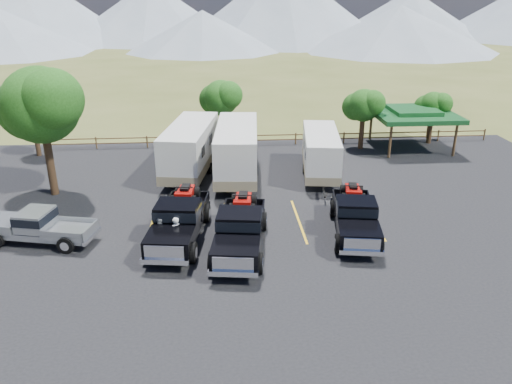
{
  "coord_description": "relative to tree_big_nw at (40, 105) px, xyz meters",
  "views": [
    {
      "loc": [
        -2.22,
        -20.51,
        11.8
      ],
      "look_at": [
        -0.32,
        4.51,
        1.6
      ],
      "focal_mm": 35.0,
      "sensor_mm": 36.0,
      "label": 1
    }
  ],
  "objects": [
    {
      "name": "tree_ne_a",
      "position": [
        21.52,
        7.99,
        -2.11
      ],
      "size": [
        3.11,
        2.92,
        4.76
      ],
      "color": "#322013",
      "rests_on": "ground"
    },
    {
      "name": "trailer_right",
      "position": [
        17.1,
        2.1,
        -4.0
      ],
      "size": [
        3.12,
        8.6,
        2.97
      ],
      "rotation": [
        0.0,
        0.0,
        -0.13
      ],
      "color": "silver",
      "rests_on": "asphalt_lot"
    },
    {
      "name": "rig_center",
      "position": [
        11.2,
        -7.88,
        -4.46
      ],
      "size": [
        3.1,
        7.02,
        2.27
      ],
      "rotation": [
        0.0,
        0.0,
        -0.14
      ],
      "color": "black",
      "rests_on": "asphalt_lot"
    },
    {
      "name": "mountain_range",
      "position": [
        4.92,
        96.95,
        2.28
      ],
      "size": [
        209.0,
        71.0,
        20.0
      ],
      "color": "gray",
      "rests_on": "ground"
    },
    {
      "name": "pickup_silver",
      "position": [
        1.29,
        -6.52,
        -4.67
      ],
      "size": [
        5.94,
        3.03,
        1.7
      ],
      "rotation": [
        0.0,
        0.0,
        -1.8
      ],
      "color": "gray",
      "rests_on": "asphalt_lot"
    },
    {
      "name": "ground",
      "position": [
        12.55,
        -9.03,
        -5.6
      ],
      "size": [
        320.0,
        320.0,
        0.0
      ],
      "primitive_type": "plane",
      "color": "#494F21",
      "rests_on": "ground"
    },
    {
      "name": "tree_nw_small",
      "position": [
        -3.48,
        7.99,
        -2.81
      ],
      "size": [
        2.59,
        2.43,
        3.85
      ],
      "color": "#322013",
      "rests_on": "ground"
    },
    {
      "name": "pavilion",
      "position": [
        25.55,
        7.97,
        -2.81
      ],
      "size": [
        6.2,
        6.2,
        3.22
      ],
      "color": "brown",
      "rests_on": "ground"
    },
    {
      "name": "tree_big_nw",
      "position": [
        0.0,
        0.0,
        0.0
      ],
      "size": [
        5.54,
        5.18,
        7.84
      ],
      "color": "#322013",
      "rests_on": "ground"
    },
    {
      "name": "tree_ne_b",
      "position": [
        27.52,
        8.99,
        -2.47
      ],
      "size": [
        2.77,
        2.59,
        4.27
      ],
      "color": "#322013",
      "rests_on": "ground"
    },
    {
      "name": "trailer_center",
      "position": [
        11.46,
        2.02,
        -3.71
      ],
      "size": [
        3.21,
        10.2,
        3.53
      ],
      "rotation": [
        0.0,
        0.0,
        -0.07
      ],
      "color": "silver",
      "rests_on": "asphalt_lot"
    },
    {
      "name": "rig_left",
      "position": [
        8.21,
        -6.63,
        -4.46
      ],
      "size": [
        3.11,
        7.07,
        2.29
      ],
      "rotation": [
        0.0,
        0.0,
        -0.13
      ],
      "color": "black",
      "rests_on": "asphalt_lot"
    },
    {
      "name": "stall_lines",
      "position": [
        12.55,
        -5.03,
        -5.55
      ],
      "size": [
        12.12,
        5.5,
        0.01
      ],
      "color": "gold",
      "rests_on": "asphalt_lot"
    },
    {
      "name": "tree_north",
      "position": [
        10.52,
        9.99,
        -1.76
      ],
      "size": [
        3.46,
        3.24,
        5.25
      ],
      "color": "#322013",
      "rests_on": "ground"
    },
    {
      "name": "person_a",
      "position": [
        8.11,
        -7.9,
        -4.68
      ],
      "size": [
        0.75,
        0.74,
        1.75
      ],
      "primitive_type": "imported",
      "rotation": [
        0.0,
        0.0,
        3.89
      ],
      "color": "silver",
      "rests_on": "asphalt_lot"
    },
    {
      "name": "asphalt_lot",
      "position": [
        12.55,
        -6.03,
        -5.58
      ],
      "size": [
        44.0,
        34.0,
        0.04
      ],
      "primitive_type": "cube",
      "color": "black",
      "rests_on": "ground"
    },
    {
      "name": "person_b",
      "position": [
        7.4,
        -7.62,
        -4.73
      ],
      "size": [
        0.97,
        0.87,
        1.65
      ],
      "primitive_type": "imported",
      "rotation": [
        0.0,
        0.0,
        0.37
      ],
      "color": "gray",
      "rests_on": "asphalt_lot"
    },
    {
      "name": "rig_right",
      "position": [
        17.19,
        -6.65,
        -4.53
      ],
      "size": [
        3.03,
        6.66,
        2.14
      ],
      "rotation": [
        0.0,
        0.0,
        -0.16
      ],
      "color": "black",
      "rests_on": "asphalt_lot"
    },
    {
      "name": "rail_fence",
      "position": [
        14.55,
        9.47,
        -4.99
      ],
      "size": [
        36.12,
        0.12,
        1.0
      ],
      "color": "brown",
      "rests_on": "ground"
    },
    {
      "name": "trailer_left",
      "position": [
        8.35,
        2.94,
        -3.76
      ],
      "size": [
        3.86,
        9.96,
        3.44
      ],
      "rotation": [
        0.0,
        0.0,
        -0.17
      ],
      "color": "silver",
      "rests_on": "asphalt_lot"
    }
  ]
}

